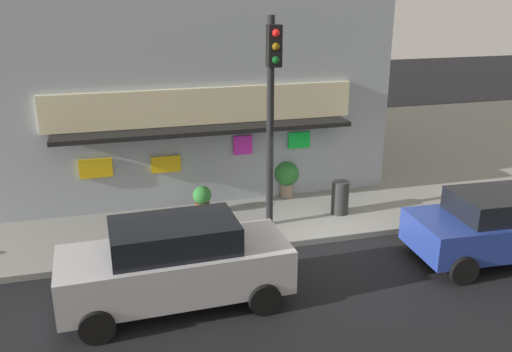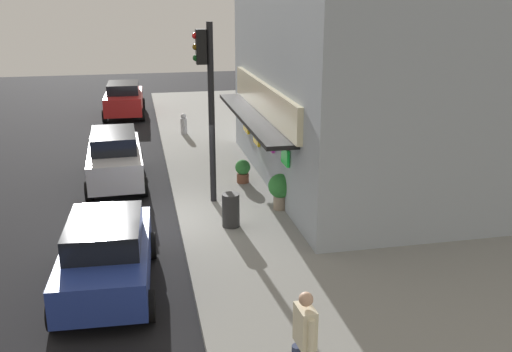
# 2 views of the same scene
# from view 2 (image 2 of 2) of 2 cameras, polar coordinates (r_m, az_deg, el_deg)

# --- Properties ---
(ground_plane) EXTENTS (64.02, 64.02, 0.00)m
(ground_plane) POSITION_cam_2_polar(r_m,az_deg,el_deg) (16.00, -7.76, -4.80)
(ground_plane) COLOR black
(sidewalk) EXTENTS (42.68, 13.45, 0.15)m
(sidewalk) POSITION_cam_2_polar(r_m,az_deg,el_deg) (17.69, 14.51, -2.72)
(sidewalk) COLOR gray
(sidewalk) RESTS_ON ground_plane
(corner_building) EXTENTS (10.99, 10.68, 6.01)m
(corner_building) POSITION_cam_2_polar(r_m,az_deg,el_deg) (19.69, 15.13, 8.58)
(corner_building) COLOR #9EA8B2
(corner_building) RESTS_ON sidewalk
(traffic_light) EXTENTS (0.32, 0.58, 5.23)m
(traffic_light) POSITION_cam_2_polar(r_m,az_deg,el_deg) (16.36, -4.89, 8.56)
(traffic_light) COLOR black
(traffic_light) RESTS_ON sidewalk
(fire_hydrant) EXTENTS (0.53, 0.29, 0.91)m
(fire_hydrant) POSITION_cam_2_polar(r_m,az_deg,el_deg) (25.49, -7.24, 5.18)
(fire_hydrant) COLOR #B2B2B7
(fire_hydrant) RESTS_ON sidewalk
(trash_can) EXTENTS (0.47, 0.47, 0.91)m
(trash_can) POSITION_cam_2_polar(r_m,az_deg,el_deg) (15.19, -2.54, -3.44)
(trash_can) COLOR #2D2D2D
(trash_can) RESTS_ON sidewalk
(pedestrian) EXTENTS (0.59, 0.41, 1.77)m
(pedestrian) POSITION_cam_2_polar(r_m,az_deg,el_deg) (8.98, 4.91, -15.94)
(pedestrian) COLOR navy
(pedestrian) RESTS_ON sidewalk
(potted_plant_by_doorway) EXTENTS (0.50, 0.50, 0.77)m
(potted_plant_by_doorway) POSITION_cam_2_polar(r_m,az_deg,el_deg) (18.71, -1.33, 0.58)
(potted_plant_by_doorway) COLOR brown
(potted_plant_by_doorway) RESTS_ON sidewalk
(potted_plant_by_window) EXTENTS (0.70, 0.70, 1.05)m
(potted_plant_by_window) POSITION_cam_2_polar(r_m,az_deg,el_deg) (16.35, 2.45, -1.25)
(potted_plant_by_window) COLOR gray
(potted_plant_by_window) RESTS_ON sidewalk
(parked_car_red) EXTENTS (4.31, 2.16, 1.73)m
(parked_car_red) POSITION_cam_2_polar(r_m,az_deg,el_deg) (30.54, -13.08, 7.52)
(parked_car_red) COLOR #AD1E1E
(parked_car_red) RESTS_ON ground_plane
(parked_car_blue) EXTENTS (4.12, 2.17, 1.61)m
(parked_car_blue) POSITION_cam_2_polar(r_m,az_deg,el_deg) (12.61, -14.73, -7.57)
(parked_car_blue) COLOR navy
(parked_car_blue) RESTS_ON ground_plane
(parked_car_silver) EXTENTS (4.48, 2.01, 1.77)m
(parked_car_silver) POSITION_cam_2_polar(r_m,az_deg,el_deg) (19.54, -13.94, 1.82)
(parked_car_silver) COLOR #B7B7BC
(parked_car_silver) RESTS_ON ground_plane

